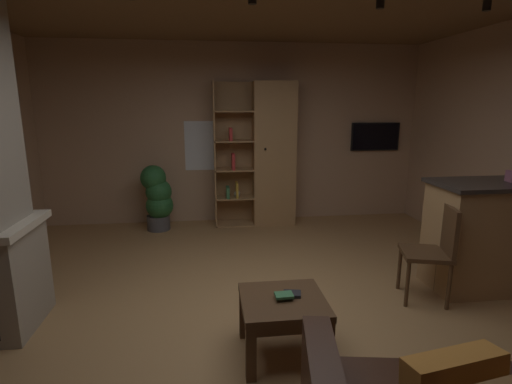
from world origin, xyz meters
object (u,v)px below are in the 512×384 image
Objects in this scene: bookshelf_cabinet at (268,155)px; kitchen_bar_counter at (500,235)px; table_book_0 at (292,294)px; wall_mounted_tv at (375,137)px; table_book_1 at (284,295)px; dining_chair at (435,247)px; potted_floor_plant at (158,197)px; coffee_table at (283,310)px.

bookshelf_cabinet reaches higher than kitchen_bar_counter.
wall_mounted_tv is (2.11, 3.49, 0.86)m from table_book_0.
kitchen_bar_counter is at bearing -51.50° from bookshelf_cabinet.
bookshelf_cabinet is 1.52× the size of kitchen_bar_counter.
dining_chair is at bearing 23.04° from table_book_1.
potted_floor_plant is at bearing 111.84° from table_book_1.
coffee_table is 0.12m from table_book_1.
bookshelf_cabinet is 3.41m from table_book_1.
coffee_table is at bearing -96.88° from bookshelf_cabinet.
table_book_1 is at bearing -144.15° from table_book_0.
potted_floor_plant is at bearing -173.61° from wall_mounted_tv.
potted_floor_plant is at bearing 113.29° from table_book_0.
table_book_1 is (-0.07, -0.05, 0.02)m from table_book_0.
potted_floor_plant reaches higher than table_book_1.
table_book_0 is (-0.33, -3.28, -0.61)m from bookshelf_cabinet.
coffee_table is at bearing -157.34° from dining_chair.
dining_chair is 1.16× the size of wall_mounted_tv.
bookshelf_cabinet is 1.76m from potted_floor_plant.
dining_chair is at bearing -167.09° from kitchen_bar_counter.
bookshelf_cabinet reaches higher than potted_floor_plant.
kitchen_bar_counter is at bearing 12.91° from dining_chair.
coffee_table is 4.78× the size of table_book_0.
kitchen_bar_counter is 2.44m from table_book_0.
potted_floor_plant is (-1.26, 3.15, 0.15)m from coffee_table.
bookshelf_cabinet is at bearing 6.02° from potted_floor_plant.
dining_chair is (-0.81, -0.18, -0.02)m from kitchen_bar_counter.
bookshelf_cabinet reaches higher than table_book_1.
table_book_0 is 3.38m from potted_floor_plant.
table_book_1 is 0.16× the size of wall_mounted_tv.
potted_floor_plant is 1.23× the size of wall_mounted_tv.
coffee_table is at bearing -68.14° from potted_floor_plant.
bookshelf_cabinet is 3.53× the size of coffee_table.
kitchen_bar_counter is 10.86× the size of table_book_1.
potted_floor_plant is (-1.34, 3.10, 0.05)m from table_book_0.
potted_floor_plant is (-1.26, 3.16, 0.03)m from table_book_1.
wall_mounted_tv is at bearing 58.36° from table_book_1.
bookshelf_cabinet reaches higher than coffee_table.
bookshelf_cabinet reaches higher than table_book_0.
table_book_1 is at bearing -156.96° from dining_chair.
potted_floor_plant reaches higher than dining_chair.
bookshelf_cabinet is at bearing 128.50° from kitchen_bar_counter.
bookshelf_cabinet is 2.35× the size of dining_chair.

